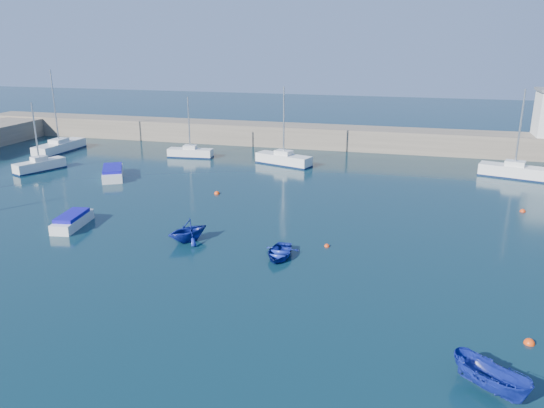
% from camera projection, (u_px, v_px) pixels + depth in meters
% --- Properties ---
extents(ground, '(220.00, 220.00, 0.00)m').
position_uv_depth(ground, '(147.00, 328.00, 25.40)').
color(ground, '#0B2530').
rests_on(ground, ground).
extents(back_wall, '(96.00, 4.50, 2.60)m').
position_uv_depth(back_wall, '(318.00, 136.00, 67.40)').
color(back_wall, '#706556').
rests_on(back_wall, ground).
extents(sailboat_3, '(3.33, 5.38, 7.08)m').
position_uv_depth(sailboat_3, '(40.00, 165.00, 55.23)').
color(sailboat_3, silver).
rests_on(sailboat_3, ground).
extents(sailboat_4, '(2.42, 7.59, 9.77)m').
position_uv_depth(sailboat_4, '(60.00, 147.00, 64.54)').
color(sailboat_4, silver).
rests_on(sailboat_4, ground).
extents(sailboat_5, '(5.29, 1.90, 6.95)m').
position_uv_depth(sailboat_5, '(190.00, 152.00, 61.59)').
color(sailboat_5, silver).
rests_on(sailboat_5, ground).
extents(sailboat_6, '(6.57, 3.77, 8.42)m').
position_uv_depth(sailboat_6, '(284.00, 159.00, 57.92)').
color(sailboat_6, silver).
rests_on(sailboat_6, ground).
extents(sailboat_7, '(6.76, 3.55, 8.68)m').
position_uv_depth(sailboat_7, '(514.00, 171.00, 52.55)').
color(sailboat_7, silver).
rests_on(sailboat_7, ground).
extents(motorboat_1, '(2.02, 4.28, 1.01)m').
position_uv_depth(motorboat_1, '(72.00, 221.00, 38.89)').
color(motorboat_1, silver).
rests_on(motorboat_1, ground).
extents(motorboat_2, '(4.25, 5.55, 1.10)m').
position_uv_depth(motorboat_2, '(113.00, 172.00, 52.61)').
color(motorboat_2, silver).
rests_on(motorboat_2, ground).
extents(dinghy_center, '(2.25, 3.13, 0.64)m').
position_uv_depth(dinghy_center, '(279.00, 253.00, 33.48)').
color(dinghy_center, navy).
rests_on(dinghy_center, ground).
extents(dinghy_left, '(3.83, 3.94, 1.58)m').
position_uv_depth(dinghy_left, '(188.00, 230.00, 36.00)').
color(dinghy_left, navy).
rests_on(dinghy_left, ground).
extents(dinghy_right, '(3.38, 3.17, 1.30)m').
position_uv_depth(dinghy_right, '(491.00, 378.00, 20.57)').
color(dinghy_right, navy).
rests_on(dinghy_right, ground).
extents(buoy_1, '(0.38, 0.38, 0.38)m').
position_uv_depth(buoy_1, '(327.00, 246.00, 35.32)').
color(buoy_1, red).
rests_on(buoy_1, ground).
extents(buoy_2, '(0.50, 0.50, 0.50)m').
position_uv_depth(buoy_2, '(529.00, 344.00, 24.09)').
color(buoy_2, red).
rests_on(buoy_2, ground).
extents(buoy_3, '(0.50, 0.50, 0.50)m').
position_uv_depth(buoy_3, '(217.00, 194.00, 47.23)').
color(buoy_3, red).
rests_on(buoy_3, ground).
extents(buoy_4, '(0.46, 0.46, 0.46)m').
position_uv_depth(buoy_4, '(523.00, 212.00, 42.38)').
color(buoy_4, red).
rests_on(buoy_4, ground).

